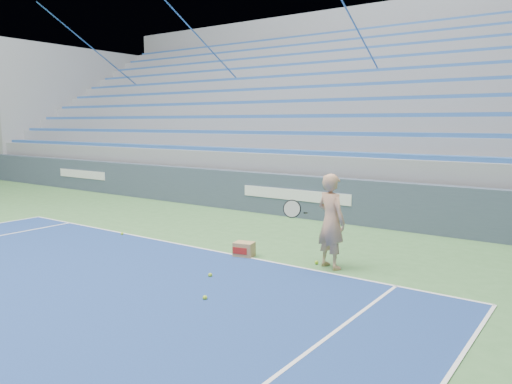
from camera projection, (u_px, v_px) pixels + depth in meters
sponsor_barrier at (298, 196)px, 13.03m from camera, size 30.00×0.32×1.10m
bleachers at (382, 125)px, 17.39m from camera, size 31.00×9.15×7.30m
tennis_player at (331, 221)px, 8.40m from camera, size 0.95×0.90×1.62m
ball_box at (244, 249)px, 9.21m from camera, size 0.41×0.35×0.27m
tennis_ball_0 at (317, 262)px, 8.71m from camera, size 0.07×0.07×0.07m
tennis_ball_1 at (205, 298)px, 6.95m from camera, size 0.07×0.07×0.07m
tennis_ball_2 at (210, 275)px, 7.99m from camera, size 0.07×0.07×0.07m
tennis_ball_3 at (122, 234)px, 10.96m from camera, size 0.07×0.07×0.07m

